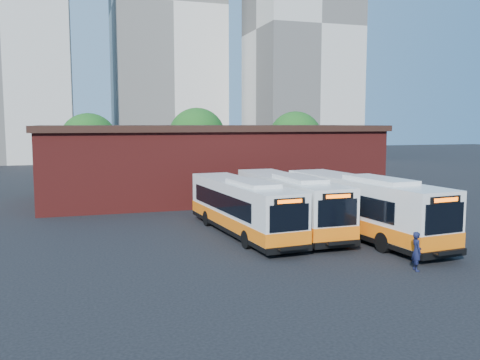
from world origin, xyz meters
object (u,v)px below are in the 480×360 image
object	(u,v)px
transit_worker	(417,251)
bus_midwest	(243,209)
bus_mideast	(289,204)
bus_east	(361,209)

from	to	relation	value
transit_worker	bus_midwest	bearing A→B (deg)	43.18
bus_midwest	bus_mideast	xyz separation A→B (m)	(3.14, 0.44, 0.06)
bus_midwest	bus_east	xyz separation A→B (m)	(6.42, -2.61, 0.12)
bus_midwest	transit_worker	xyz separation A→B (m)	(5.14, -9.46, -0.63)
bus_east	bus_midwest	bearing A→B (deg)	152.34
bus_midwest	bus_mideast	distance (m)	3.18
transit_worker	bus_mideast	bearing A→B (deg)	26.07
bus_mideast	bus_east	bearing A→B (deg)	-43.83
bus_midwest	bus_east	world-z (taller)	bus_east
bus_mideast	bus_east	world-z (taller)	bus_east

